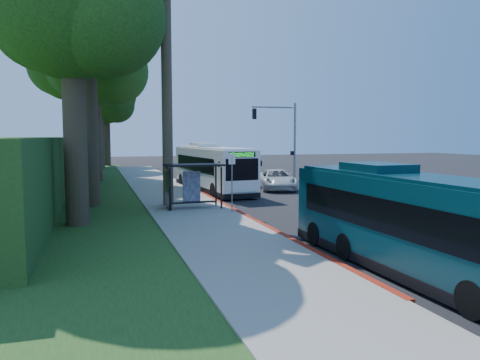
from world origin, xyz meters
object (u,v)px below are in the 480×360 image
object	(u,v)px
bus_shelter	(189,177)
white_bus	(212,168)
teal_bus	(409,221)
pickup	(277,180)

from	to	relation	value
bus_shelter	white_bus	distance (m)	9.38
white_bus	teal_bus	world-z (taller)	white_bus
white_bus	teal_bus	bearing A→B (deg)	-93.35
bus_shelter	pickup	xyz separation A→B (m)	(8.37, 7.90, -1.04)
white_bus	teal_bus	size ratio (longest dim) A/B	1.13
pickup	bus_shelter	bearing A→B (deg)	-123.96
teal_bus	pickup	xyz separation A→B (m)	(4.42, 21.67, -0.79)
bus_shelter	pickup	world-z (taller)	bus_shelter
bus_shelter	teal_bus	bearing A→B (deg)	-74.00
bus_shelter	teal_bus	xyz separation A→B (m)	(3.95, -13.77, -0.25)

